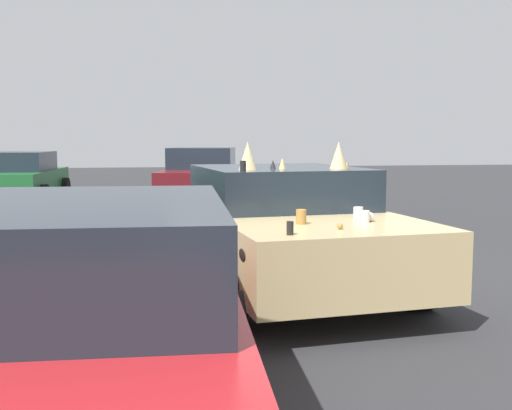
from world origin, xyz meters
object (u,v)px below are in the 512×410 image
(art_car_decorated, at_px, (281,224))
(parked_sedan_row_back_center, at_px, (15,178))
(parked_sedan_behind_left, at_px, (34,366))
(parked_sedan_near_left, at_px, (202,176))

(art_car_decorated, xyz_separation_m, parked_sedan_row_back_center, (8.88, 4.78, 0.01))
(art_car_decorated, distance_m, parked_sedan_behind_left, 4.46)
(parked_sedan_near_left, bearing_deg, parked_sedan_row_back_center, -83.91)
(art_car_decorated, height_order, parked_sedan_row_back_center, art_car_decorated)
(parked_sedan_row_back_center, bearing_deg, parked_sedan_near_left, -92.19)
(parked_sedan_row_back_center, bearing_deg, parked_sedan_behind_left, -164.57)
(parked_sedan_behind_left, relative_size, parked_sedan_near_left, 1.06)
(art_car_decorated, distance_m, parked_sedan_row_back_center, 10.08)
(parked_sedan_behind_left, relative_size, parked_sedan_row_back_center, 1.12)
(art_car_decorated, bearing_deg, parked_sedan_near_left, 175.54)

